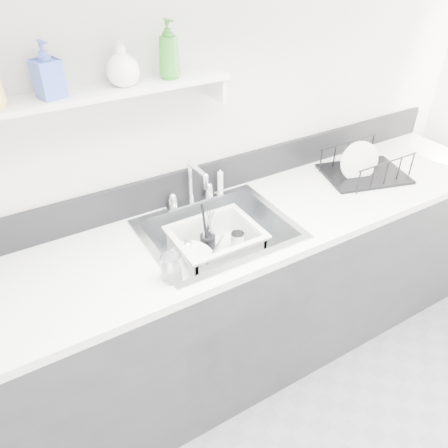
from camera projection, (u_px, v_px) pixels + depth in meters
room_shell at (411, 123)px, 0.90m from camera, size 3.50×3.00×2.60m
counter_run at (219, 305)px, 2.17m from camera, size 3.20×0.62×0.92m
backsplash at (187, 185)px, 2.07m from camera, size 3.20×0.02×0.16m
sink at (218, 246)px, 1.96m from camera, size 0.64×0.52×0.20m
faucet at (192, 193)px, 2.04m from camera, size 0.26×0.18×0.23m
side_sprayer at (220, 182)px, 2.11m from camera, size 0.03×0.03×0.14m
wall_shelf at (102, 94)px, 1.58m from camera, size 1.00×0.16×0.12m
wash_tub at (216, 245)px, 1.97m from camera, size 0.41×0.35×0.15m
plate_stack at (194, 266)px, 1.89m from camera, size 0.26×0.25×0.10m
utensil_cup at (208, 242)px, 1.99m from camera, size 0.07×0.07×0.24m
ladle at (204, 254)px, 1.94m from camera, size 0.29×0.29×0.09m
tumbler_in_tub at (237, 241)px, 2.01m from camera, size 0.08×0.08×0.09m
tumbler_counter at (171, 268)px, 1.61m from camera, size 0.08×0.08×0.11m
dish_rack at (366, 163)px, 2.27m from camera, size 0.49×0.42×0.15m
bowl_small at (239, 260)px, 1.95m from camera, size 0.12×0.12×0.03m
soap_bottle_b at (47, 69)px, 1.44m from camera, size 0.10×0.10×0.19m
soap_bottle_c at (122, 64)px, 1.56m from camera, size 0.13×0.13×0.16m
soap_bottle_d at (169, 49)px, 1.61m from camera, size 0.09×0.09×0.21m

